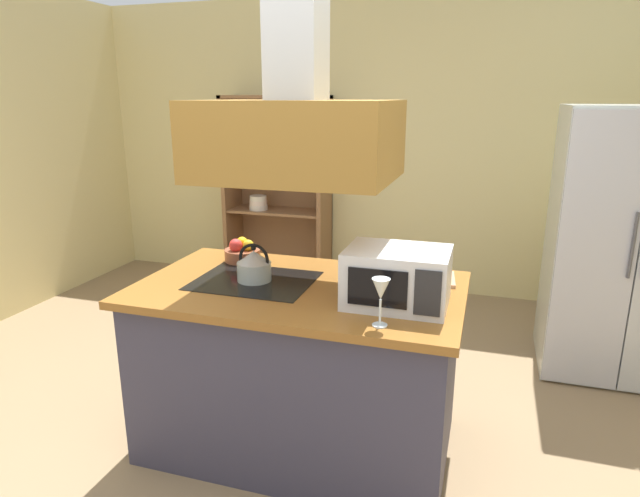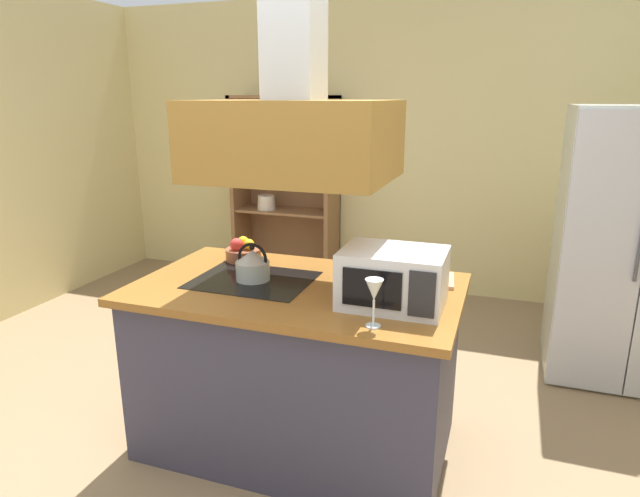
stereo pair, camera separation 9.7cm
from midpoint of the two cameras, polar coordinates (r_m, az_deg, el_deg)
ground_plane at (r=2.94m, az=-3.64°, el=-22.55°), size 7.80×7.80×0.00m
wall_back at (r=5.22m, az=9.18°, el=10.35°), size 6.00×0.12×2.70m
kitchen_island at (r=2.92m, az=-1.35°, el=-12.18°), size 1.63×0.97×0.90m
range_hood at (r=2.58m, az=-1.54°, el=13.90°), size 0.90×0.70×1.26m
refrigerator at (r=4.06m, az=30.49°, el=0.15°), size 0.90×0.78×1.77m
dish_cabinet at (r=5.39m, az=-2.99°, el=4.88°), size 1.01×0.40×1.83m
kettle at (r=2.80m, az=-6.09°, el=-1.71°), size 0.18×0.18×0.20m
cutting_board at (r=2.87m, az=11.40°, el=-3.11°), size 0.36×0.28×0.02m
microwave at (r=2.47m, az=8.78°, el=-3.07°), size 0.46×0.35×0.26m
wine_glass_on_counter at (r=2.23m, az=6.95°, el=-4.55°), size 0.08×0.08×0.21m
fruit_bowl at (r=3.16m, az=-7.20°, el=-0.35°), size 0.20×0.20×0.14m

